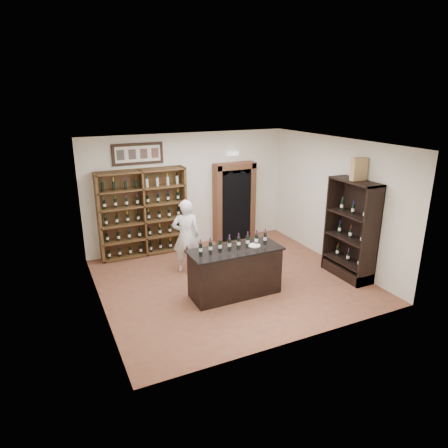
{
  "coord_description": "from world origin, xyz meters",
  "views": [
    {
      "loc": [
        -3.56,
        -7.17,
        3.95
      ],
      "look_at": [
        -0.02,
        0.3,
        1.23
      ],
      "focal_mm": 32.0,
      "sensor_mm": 36.0,
      "label": 1
    }
  ],
  "objects_px": {
    "wine_shelf": "(143,213)",
    "shopkeeper": "(186,236)",
    "counter_bottle_0": "(201,249)",
    "tasting_counter": "(235,272)",
    "side_cabinet": "(351,244)",
    "wine_crate": "(359,169)"
  },
  "relations": [
    {
      "from": "wine_shelf",
      "to": "shopkeeper",
      "type": "distance_m",
      "value": 1.59
    },
    {
      "from": "tasting_counter",
      "to": "counter_bottle_0",
      "type": "distance_m",
      "value": 0.95
    },
    {
      "from": "wine_shelf",
      "to": "tasting_counter",
      "type": "bearing_deg",
      "value": -69.44
    },
    {
      "from": "counter_bottle_0",
      "to": "wine_shelf",
      "type": "bearing_deg",
      "value": 97.52
    },
    {
      "from": "wine_shelf",
      "to": "shopkeeper",
      "type": "xyz_separation_m",
      "value": [
        0.6,
        -1.45,
        -0.24
      ]
    },
    {
      "from": "counter_bottle_0",
      "to": "shopkeeper",
      "type": "height_order",
      "value": "shopkeeper"
    },
    {
      "from": "shopkeeper",
      "to": "side_cabinet",
      "type": "bearing_deg",
      "value": 167.04
    },
    {
      "from": "tasting_counter",
      "to": "side_cabinet",
      "type": "relative_size",
      "value": 0.85
    },
    {
      "from": "tasting_counter",
      "to": "side_cabinet",
      "type": "distance_m",
      "value": 2.75
    },
    {
      "from": "tasting_counter",
      "to": "wine_crate",
      "type": "relative_size",
      "value": 3.98
    },
    {
      "from": "tasting_counter",
      "to": "wine_shelf",
      "type": "bearing_deg",
      "value": 110.56
    },
    {
      "from": "wine_shelf",
      "to": "tasting_counter",
      "type": "height_order",
      "value": "wine_shelf"
    },
    {
      "from": "counter_bottle_0",
      "to": "wine_crate",
      "type": "xyz_separation_m",
      "value": [
        3.44,
        -0.36,
        1.33
      ]
    },
    {
      "from": "wine_shelf",
      "to": "counter_bottle_0",
      "type": "bearing_deg",
      "value": -82.48
    },
    {
      "from": "tasting_counter",
      "to": "shopkeeper",
      "type": "bearing_deg",
      "value": 108.47
    },
    {
      "from": "tasting_counter",
      "to": "shopkeeper",
      "type": "xyz_separation_m",
      "value": [
        -0.5,
        1.49,
        0.36
      ]
    },
    {
      "from": "side_cabinet",
      "to": "counter_bottle_0",
      "type": "bearing_deg",
      "value": 174.1
    },
    {
      "from": "shopkeeper",
      "to": "wine_crate",
      "type": "distance_m",
      "value": 4.01
    },
    {
      "from": "wine_shelf",
      "to": "side_cabinet",
      "type": "distance_m",
      "value": 5.02
    },
    {
      "from": "tasting_counter",
      "to": "side_cabinet",
      "type": "height_order",
      "value": "side_cabinet"
    },
    {
      "from": "counter_bottle_0",
      "to": "side_cabinet",
      "type": "distance_m",
      "value": 3.48
    },
    {
      "from": "wine_shelf",
      "to": "counter_bottle_0",
      "type": "xyz_separation_m",
      "value": [
        0.38,
        -2.88,
        0.01
      ]
    }
  ]
}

